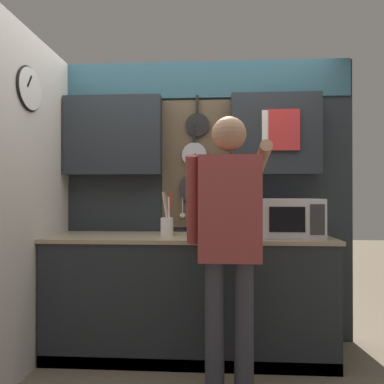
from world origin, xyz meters
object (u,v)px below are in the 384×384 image
(person, at_px, (229,230))
(utensil_crock, at_px, (167,224))
(knife_block, at_px, (221,224))
(microwave, at_px, (288,218))

(person, bearing_deg, utensil_crock, 128.98)
(knife_block, relative_size, utensil_crock, 0.73)
(microwave, height_order, utensil_crock, utensil_crock)
(microwave, xyz_separation_m, utensil_crock, (-0.95, 0.00, -0.06))
(microwave, height_order, knife_block, microwave)
(microwave, bearing_deg, utensil_crock, 179.86)
(microwave, height_order, person, person)
(utensil_crock, bearing_deg, knife_block, -0.20)
(knife_block, distance_m, utensil_crock, 0.43)
(microwave, distance_m, knife_block, 0.53)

